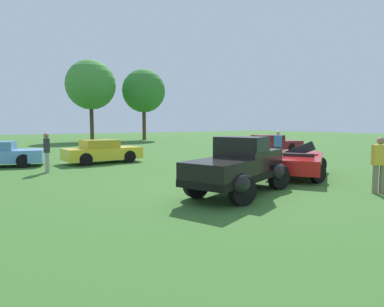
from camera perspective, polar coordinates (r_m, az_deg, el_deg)
ground_plane at (r=10.29m, az=7.43°, el=-6.58°), size 120.00×120.00×0.00m
feature_pickup_truck at (r=9.94m, az=8.25°, el=-1.95°), size 4.47×2.97×1.70m
neighbor_convertible at (r=13.85m, az=17.88°, el=-1.30°), size 4.45×3.83×1.40m
show_car_yellow at (r=18.11m, az=-15.20°, el=0.33°), size 4.02×1.95×1.22m
show_car_burgundy at (r=24.92m, az=13.22°, el=1.68°), size 4.85×2.90×1.22m
spectator_near_truck at (r=17.98m, az=14.57°, el=1.31°), size 0.44×0.46×1.69m
spectator_between_cars at (r=15.32m, az=-23.73°, el=0.37°), size 0.29×0.43×1.69m
spectator_by_row at (r=11.31m, az=29.59°, el=-1.46°), size 0.46×0.43×1.69m
treeline_mid_left at (r=40.75m, az=-17.04°, el=11.22°), size 5.70×5.70×9.35m
treeline_center at (r=42.11m, az=-8.32°, el=10.60°), size 5.31×5.31×8.72m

